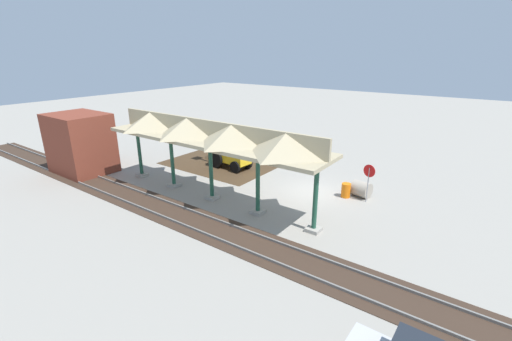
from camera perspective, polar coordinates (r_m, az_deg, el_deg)
ground_plane at (r=22.49m, az=9.30°, el=-3.60°), size 120.00×120.00×0.00m
dirt_work_zone at (r=28.29m, az=-5.30°, el=1.39°), size 8.69×7.00×0.01m
platform_canopy at (r=20.14m, az=-7.79°, el=6.24°), size 15.11×3.20×4.90m
rail_tracks at (r=16.88m, az=-2.32°, el=-11.40°), size 60.00×2.58×0.15m
stop_sign at (r=21.28m, az=18.29°, el=-0.77°), size 0.75×0.20×2.36m
backhoe at (r=26.63m, az=-4.46°, el=3.13°), size 5.09×1.88×2.82m
dirt_mound at (r=29.69m, az=-6.31°, el=2.20°), size 4.69×4.69×1.47m
concrete_pipe at (r=22.40m, az=17.13°, el=-2.97°), size 1.25×1.18×0.99m
brick_utility_building at (r=28.59m, az=-27.21°, el=4.06°), size 4.31×3.38×4.38m
traffic_barrel at (r=22.06m, az=14.75°, el=-3.20°), size 0.56×0.56×0.90m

